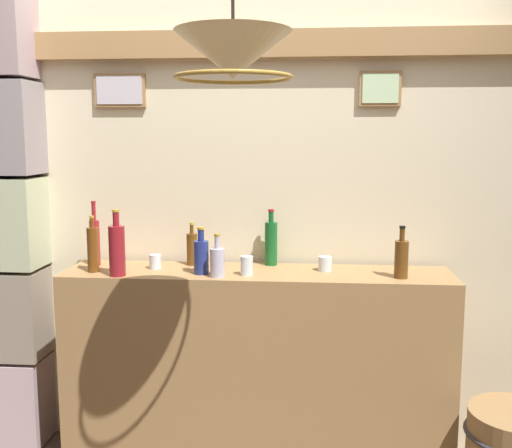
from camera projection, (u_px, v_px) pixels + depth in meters
The scene contains 15 objects.
panelled_rear_partition at pixel (261, 206), 3.28m from camera, with size 3.42×0.15×2.57m.
stone_pillar at pixel (11, 219), 3.27m from camera, with size 0.36×0.33×2.50m.
bar_shelf_unit at pixel (257, 370), 3.12m from camera, with size 1.96×0.42×1.04m, color #9E7547.
liquor_bottle_vodka at pixel (401, 258), 2.89m from camera, with size 0.07×0.07×0.25m.
liquor_bottle_sherry at pixel (95, 241), 3.17m from camera, with size 0.05×0.05×0.34m.
liquor_bottle_amaro at pixel (217, 261), 2.91m from camera, with size 0.07×0.07×0.21m.
liquor_bottle_vermouth at pixel (117, 249), 2.93m from camera, with size 0.08×0.08×0.33m.
liquor_bottle_bourbon at pixel (271, 242), 3.18m from camera, with size 0.07×0.07×0.30m.
liquor_bottle_gin at pixel (201, 256), 2.98m from camera, with size 0.08×0.08×0.24m.
liquor_bottle_mezcal at pixel (192, 248), 3.18m from camera, with size 0.06×0.06×0.23m.
liquor_bottle_whiskey at pixel (93, 249), 3.02m from camera, with size 0.06×0.06×0.29m.
glass_tumbler_rocks at pixel (325, 264), 3.05m from camera, with size 0.07×0.07×0.07m.
glass_tumbler_highball at pixel (247, 266), 2.95m from camera, with size 0.06×0.06×0.10m.
glass_tumbler_shot at pixel (155, 262), 3.10m from camera, with size 0.06×0.06×0.07m.
pendant_lamp at pixel (233, 57), 2.10m from camera, with size 0.42×0.42×0.44m.
Camera 1 is at (0.25, -2.15, 1.72)m, focal length 42.23 mm.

